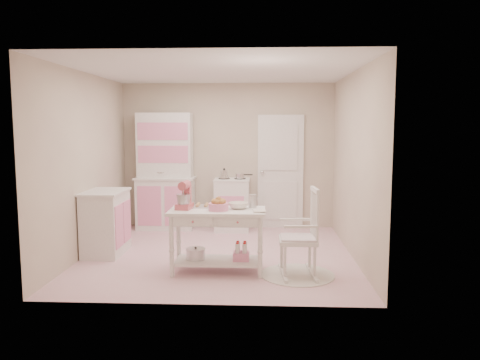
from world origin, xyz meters
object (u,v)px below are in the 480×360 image
(base_cabinet, at_px, (106,222))
(stand_mixer, at_px, (184,196))
(stove, at_px, (232,204))
(work_table, at_px, (218,241))
(bread_basket, at_px, (219,207))
(hutch, at_px, (165,171))
(rocking_chair, at_px, (298,232))

(base_cabinet, relative_size, stand_mixer, 2.71)
(base_cabinet, bearing_deg, stand_mixer, -30.18)
(stove, distance_m, work_table, 2.40)
(stand_mixer, bearing_deg, stove, 87.69)
(base_cabinet, height_order, bread_basket, base_cabinet)
(hutch, xyz_separation_m, rocking_chair, (2.17, -2.55, -0.49))
(stove, height_order, bread_basket, stove)
(stove, bearing_deg, base_cabinet, -136.48)
(hutch, relative_size, rocking_chair, 1.89)
(hutch, distance_m, stand_mixer, 2.54)
(hutch, distance_m, bread_basket, 2.77)
(hutch, height_order, base_cabinet, hutch)
(hutch, distance_m, base_cabinet, 1.86)
(stand_mixer, distance_m, bread_basket, 0.46)
(work_table, bearing_deg, stand_mixer, 177.27)
(stove, xyz_separation_m, work_table, (-0.03, -2.39, -0.06))
(stove, xyz_separation_m, base_cabinet, (-1.72, -1.64, 0.00))
(base_cabinet, bearing_deg, stove, 43.52)
(stove, bearing_deg, stand_mixer, -100.76)
(stove, relative_size, base_cabinet, 1.00)
(work_table, relative_size, stand_mixer, 3.53)
(stove, height_order, rocking_chair, rocking_chair)
(base_cabinet, distance_m, rocking_chair, 2.83)
(stove, xyz_separation_m, stand_mixer, (-0.45, -2.37, 0.51))
(hutch, bearing_deg, stove, -2.39)
(rocking_chair, xyz_separation_m, stand_mixer, (-1.42, 0.12, 0.42))
(stove, relative_size, work_table, 0.77)
(work_table, bearing_deg, hutch, 115.56)
(bread_basket, bearing_deg, stove, 89.74)
(stand_mixer, height_order, bread_basket, stand_mixer)
(stand_mixer, bearing_deg, bread_basket, -0.59)
(rocking_chair, height_order, bread_basket, rocking_chair)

